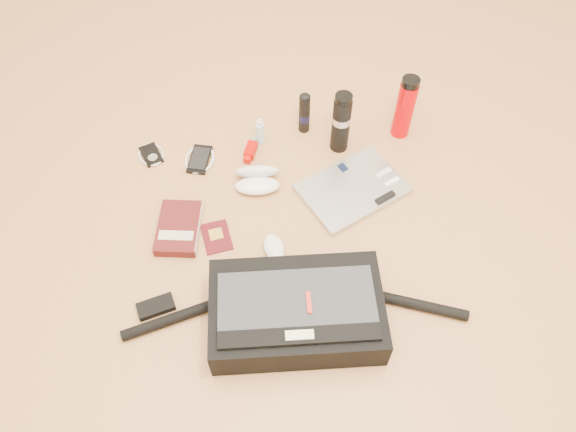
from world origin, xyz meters
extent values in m
plane|color=#B9804D|center=(0.00, 0.00, 0.00)|extent=(4.00, 4.00, 0.00)
cube|color=black|center=(-0.04, -0.22, 0.06)|extent=(0.49, 0.33, 0.11)
cube|color=#2B2D32|center=(-0.04, -0.23, 0.12)|extent=(0.43, 0.25, 0.01)
cube|color=black|center=(-0.05, -0.31, 0.12)|extent=(0.41, 0.09, 0.01)
cube|color=beige|center=(-0.05, -0.31, 0.12)|extent=(0.07, 0.03, 0.02)
cube|color=red|center=(-0.01, -0.23, 0.12)|extent=(0.02, 0.06, 0.02)
cylinder|color=black|center=(-0.38, -0.16, 0.02)|extent=(0.29, 0.09, 0.03)
cylinder|color=black|center=(0.30, -0.23, 0.02)|extent=(0.27, 0.15, 0.03)
cube|color=black|center=(-0.42, -0.11, 0.01)|extent=(0.11, 0.07, 0.02)
cube|color=#AFAFB1|center=(0.22, 0.20, 0.01)|extent=(0.38, 0.33, 0.02)
cube|color=black|center=(0.20, 0.28, 0.02)|extent=(0.03, 0.04, 0.00)
cube|color=silver|center=(0.33, 0.24, 0.03)|extent=(0.06, 0.04, 0.01)
cube|color=white|center=(0.35, 0.20, 0.03)|extent=(0.06, 0.04, 0.01)
cube|color=black|center=(0.31, 0.14, 0.03)|extent=(0.07, 0.04, 0.01)
cube|color=#441011|center=(-0.34, 0.14, 0.02)|extent=(0.16, 0.21, 0.03)
cube|color=beige|center=(-0.28, 0.12, 0.02)|extent=(0.04, 0.18, 0.03)
cube|color=beige|center=(-0.35, 0.10, 0.03)|extent=(0.11, 0.05, 0.00)
cube|color=#460B10|center=(-0.23, 0.09, 0.00)|extent=(0.09, 0.12, 0.00)
cube|color=gold|center=(-0.23, 0.10, 0.01)|extent=(0.05, 0.05, 0.00)
ellipsoid|color=silver|center=(-0.07, 0.02, 0.02)|extent=(0.07, 0.11, 0.03)
ellipsoid|color=white|center=(-0.08, 0.26, 0.02)|extent=(0.15, 0.09, 0.04)
ellipsoid|color=silver|center=(-0.08, 0.30, 0.04)|extent=(0.15, 0.09, 0.08)
ellipsoid|color=black|center=(-0.11, 0.26, 0.02)|extent=(0.04, 0.03, 0.01)
ellipsoid|color=black|center=(-0.06, 0.25, 0.02)|extent=(0.04, 0.03, 0.01)
cylinder|color=black|center=(-0.08, 0.26, 0.03)|extent=(0.02, 0.01, 0.00)
cube|color=black|center=(-0.42, 0.46, 0.00)|extent=(0.08, 0.11, 0.01)
cylinder|color=#A1A1A3|center=(-0.41, 0.44, 0.01)|extent=(0.04, 0.04, 0.00)
torus|color=silver|center=(-0.42, 0.46, 0.01)|extent=(0.10, 0.10, 0.01)
cube|color=black|center=(-0.26, 0.41, 0.01)|extent=(0.10, 0.14, 0.01)
cube|color=black|center=(-0.26, 0.41, 0.01)|extent=(0.08, 0.11, 0.00)
torus|color=white|center=(-0.26, 0.41, 0.01)|extent=(0.12, 0.12, 0.01)
cube|color=#A10600|center=(-0.09, 0.42, 0.01)|extent=(0.05, 0.07, 0.03)
cube|color=#C40800|center=(-0.10, 0.38, 0.01)|extent=(0.03, 0.03, 0.02)
cylinder|color=#B4B5B7|center=(-0.07, 0.45, 0.01)|extent=(0.04, 0.04, 0.02)
cylinder|color=#AED2E8|center=(-0.05, 0.46, 0.04)|extent=(0.04, 0.04, 0.08)
cylinder|color=silver|center=(-0.05, 0.46, 0.09)|extent=(0.02, 0.02, 0.02)
cylinder|color=silver|center=(-0.05, 0.46, 0.10)|extent=(0.01, 0.01, 0.01)
cylinder|color=black|center=(0.11, 0.50, 0.08)|extent=(0.05, 0.05, 0.15)
cylinder|color=black|center=(0.11, 0.50, 0.06)|extent=(0.05, 0.05, 0.03)
ellipsoid|color=black|center=(0.11, 0.50, 0.15)|extent=(0.04, 0.04, 0.02)
cylinder|color=black|center=(0.22, 0.39, 0.11)|extent=(0.08, 0.08, 0.21)
cylinder|color=#B8B8BA|center=(0.22, 0.39, 0.13)|extent=(0.08, 0.08, 0.03)
cylinder|color=black|center=(0.22, 0.39, 0.22)|extent=(0.07, 0.07, 0.02)
cylinder|color=#CE0006|center=(0.44, 0.42, 0.11)|extent=(0.08, 0.08, 0.22)
cylinder|color=black|center=(0.44, 0.42, 0.23)|extent=(0.07, 0.07, 0.02)
camera|label=1|loc=(-0.17, -0.86, 1.44)|focal=35.00mm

